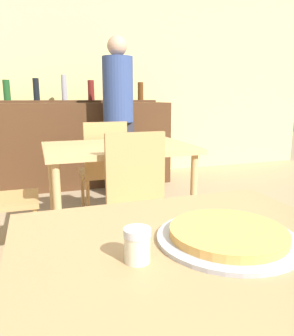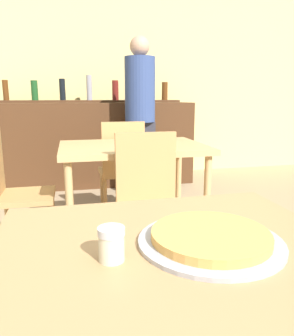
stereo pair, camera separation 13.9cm
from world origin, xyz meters
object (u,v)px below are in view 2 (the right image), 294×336
chair_far_side_back (122,164)px  pizza_tray (211,238)px  chair_far_side_front (149,200)px  person_standing (140,111)px  cheese_shaker (111,244)px  chair_far_side_left (12,185)px

chair_far_side_back → pizza_tray: bearing=87.8°
chair_far_side_front → pizza_tray: size_ratio=2.30×
person_standing → cheese_shaker: bearing=-103.2°
chair_far_side_left → pizza_tray: (0.79, -1.61, 0.23)m
pizza_tray → person_standing: size_ratio=0.22×
chair_far_side_front → chair_far_side_back: bearing=90.0°
chair_far_side_back → cheese_shaker: size_ratio=10.66×
chair_far_side_back → cheese_shaker: (-0.36, -2.19, 0.26)m
chair_far_side_back → chair_far_side_front: bearing=90.0°
chair_far_side_left → person_standing: (1.20, 1.30, 0.45)m
chair_far_side_left → cheese_shaker: bearing=-162.8°
chair_far_side_front → pizza_tray: bearing=-94.5°
chair_far_side_left → chair_far_side_back: bearing=-58.0°
chair_far_side_left → pizza_tray: bearing=-154.1°
chair_far_side_back → cheese_shaker: chair_far_side_back is taller
cheese_shaker → pizza_tray: bearing=6.1°
chair_far_side_left → pizza_tray: 1.81m
chair_far_side_left → person_standing: bearing=-42.6°
chair_far_side_front → person_standing: bearing=79.8°
person_standing → chair_far_side_back: bearing=-113.6°
chair_far_side_back → chair_far_side_left: 1.03m
chair_far_side_back → cheese_shaker: 2.23m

